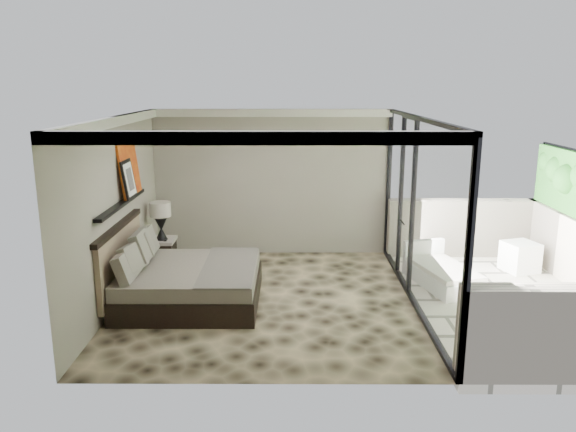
{
  "coord_description": "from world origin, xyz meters",
  "views": [
    {
      "loc": [
        0.36,
        -8.15,
        3.27
      ],
      "look_at": [
        0.33,
        0.4,
        1.24
      ],
      "focal_mm": 35.0,
      "sensor_mm": 36.0,
      "label": 1
    }
  ],
  "objects_px": {
    "nightstand": "(161,252)",
    "table_lamp": "(161,216)",
    "bed": "(184,281)",
    "lounger": "(442,274)",
    "ottoman": "(520,257)"
  },
  "relations": [
    {
      "from": "nightstand",
      "to": "lounger",
      "type": "height_order",
      "value": "lounger"
    },
    {
      "from": "bed",
      "to": "table_lamp",
      "type": "bearing_deg",
      "value": 112.58
    },
    {
      "from": "ottoman",
      "to": "lounger",
      "type": "bearing_deg",
      "value": -156.26
    },
    {
      "from": "bed",
      "to": "table_lamp",
      "type": "xyz_separation_m",
      "value": [
        -0.7,
        1.68,
        0.62
      ]
    },
    {
      "from": "nightstand",
      "to": "lounger",
      "type": "bearing_deg",
      "value": -19.4
    },
    {
      "from": "bed",
      "to": "ottoman",
      "type": "distance_m",
      "value": 5.9
    },
    {
      "from": "bed",
      "to": "lounger",
      "type": "relative_size",
      "value": 1.29
    },
    {
      "from": "nightstand",
      "to": "table_lamp",
      "type": "xyz_separation_m",
      "value": [
        0.04,
        -0.05,
        0.7
      ]
    },
    {
      "from": "bed",
      "to": "nightstand",
      "type": "height_order",
      "value": "bed"
    },
    {
      "from": "nightstand",
      "to": "table_lamp",
      "type": "relative_size",
      "value": 0.77
    },
    {
      "from": "bed",
      "to": "table_lamp",
      "type": "height_order",
      "value": "table_lamp"
    },
    {
      "from": "table_lamp",
      "to": "ottoman",
      "type": "bearing_deg",
      "value": -1.71
    },
    {
      "from": "table_lamp",
      "to": "lounger",
      "type": "distance_m",
      "value": 4.99
    },
    {
      "from": "table_lamp",
      "to": "bed",
      "type": "bearing_deg",
      "value": -67.42
    },
    {
      "from": "lounger",
      "to": "bed",
      "type": "bearing_deg",
      "value": 175.93
    }
  ]
}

